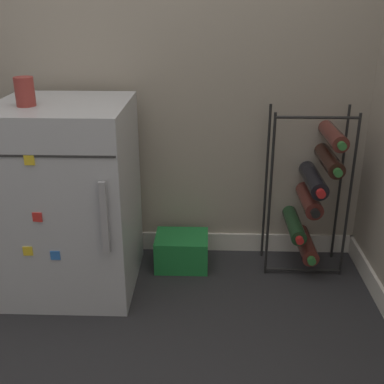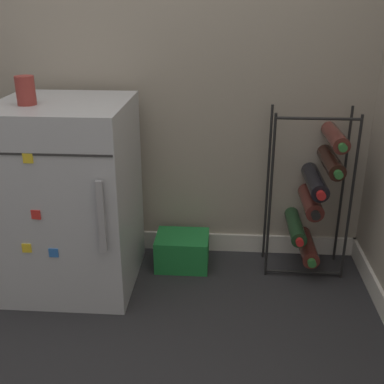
{
  "view_description": "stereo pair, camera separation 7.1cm",
  "coord_description": "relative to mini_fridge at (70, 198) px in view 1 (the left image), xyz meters",
  "views": [
    {
      "loc": [
        0.2,
        -1.57,
        1.18
      ],
      "look_at": [
        0.14,
        0.34,
        0.4
      ],
      "focal_mm": 45.0,
      "sensor_mm": 36.0,
      "label": 1
    },
    {
      "loc": [
        0.27,
        -1.56,
        1.18
      ],
      "look_at": [
        0.14,
        0.34,
        0.4
      ],
      "focal_mm": 45.0,
      "sensor_mm": 36.0,
      "label": 2
    }
  ],
  "objects": [
    {
      "name": "soda_box",
      "position": [
        0.45,
        0.15,
        -0.32
      ],
      "size": [
        0.24,
        0.2,
        0.15
      ],
      "color": "#1E7F38",
      "rests_on": "ground_plane"
    },
    {
      "name": "wine_rack",
      "position": [
        1.04,
        0.17,
        -0.03
      ],
      "size": [
        0.35,
        0.33,
        0.75
      ],
      "color": "black",
      "rests_on": "ground_plane"
    },
    {
      "name": "fridge_top_cup",
      "position": [
        -0.11,
        -0.06,
        0.45
      ],
      "size": [
        0.07,
        0.07,
        0.11
      ],
      "color": "maroon",
      "rests_on": "mini_fridge"
    },
    {
      "name": "mini_fridge",
      "position": [
        0.0,
        0.0,
        0.0
      ],
      "size": [
        0.52,
        0.53,
        0.8
      ],
      "color": "#B7BABF",
      "rests_on": "ground_plane"
    },
    {
      "name": "ground_plane",
      "position": [
        0.37,
        -0.25,
        -0.4
      ],
      "size": [
        14.0,
        14.0,
        0.0
      ],
      "primitive_type": "plane",
      "color": "#28282B"
    }
  ]
}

